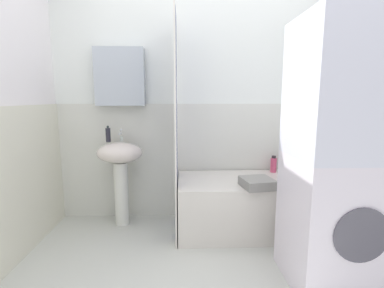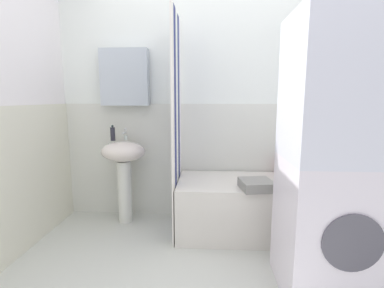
% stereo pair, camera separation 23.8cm
% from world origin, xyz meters
% --- Properties ---
extents(wall_back_tiled, '(3.60, 0.18, 2.40)m').
position_xyz_m(wall_back_tiled, '(-0.05, 1.26, 1.14)').
color(wall_back_tiled, white).
rests_on(wall_back_tiled, ground_plane).
extents(sink, '(0.44, 0.34, 0.83)m').
position_xyz_m(sink, '(-0.88, 1.03, 0.61)').
color(sink, silver).
rests_on(sink, ground_plane).
extents(faucet, '(0.03, 0.12, 0.12)m').
position_xyz_m(faucet, '(-0.88, 1.11, 0.89)').
color(faucet, silver).
rests_on(faucet, sink).
extents(soap_dispenser, '(0.05, 0.05, 0.16)m').
position_xyz_m(soap_dispenser, '(-1.00, 1.08, 0.90)').
color(soap_dispenser, '#272631').
rests_on(soap_dispenser, sink).
extents(bathtub, '(1.41, 0.69, 0.50)m').
position_xyz_m(bathtub, '(0.39, 0.87, 0.25)').
color(bathtub, silver).
rests_on(bathtub, ground_plane).
extents(shower_curtain, '(0.01, 0.69, 2.00)m').
position_xyz_m(shower_curtain, '(-0.33, 0.87, 1.00)').
color(shower_curtain, white).
rests_on(shower_curtain, ground_plane).
extents(shampoo_bottle, '(0.06, 0.06, 0.19)m').
position_xyz_m(shampoo_bottle, '(1.00, 1.15, 0.59)').
color(shampoo_bottle, orange).
rests_on(shampoo_bottle, bathtub).
extents(lotion_bottle, '(0.06, 0.06, 0.23)m').
position_xyz_m(lotion_bottle, '(0.89, 1.14, 0.61)').
color(lotion_bottle, white).
rests_on(lotion_bottle, bathtub).
extents(body_wash_bottle, '(0.05, 0.05, 0.21)m').
position_xyz_m(body_wash_bottle, '(0.80, 1.13, 0.60)').
color(body_wash_bottle, '#2B2332').
rests_on(body_wash_bottle, bathtub).
extents(conditioner_bottle, '(0.06, 0.06, 0.17)m').
position_xyz_m(conditioner_bottle, '(0.67, 1.13, 0.58)').
color(conditioner_bottle, '#CF476B').
rests_on(conditioner_bottle, bathtub).
extents(towel_folded, '(0.30, 0.30, 0.08)m').
position_xyz_m(towel_folded, '(0.37, 0.63, 0.54)').
color(towel_folded, gray).
rests_on(towel_folded, bathtub).
extents(washer_dryer_stack, '(0.61, 0.58, 1.76)m').
position_xyz_m(washer_dryer_stack, '(0.75, 0.07, 0.88)').
color(washer_dryer_stack, white).
rests_on(washer_dryer_stack, ground_plane).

